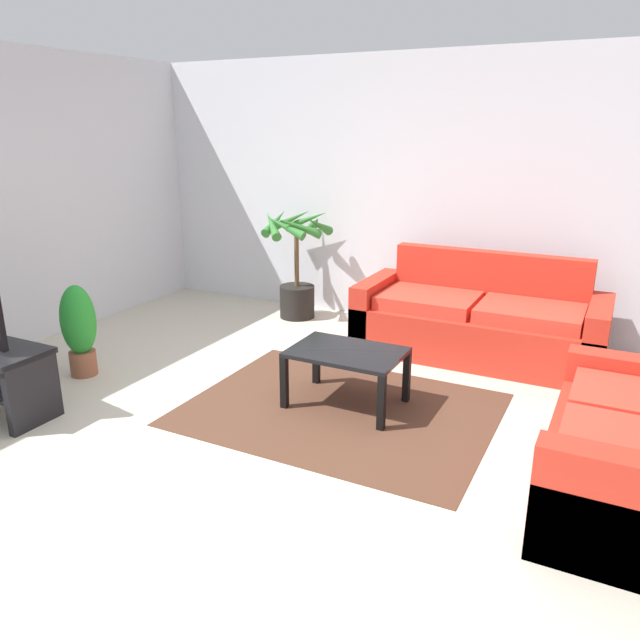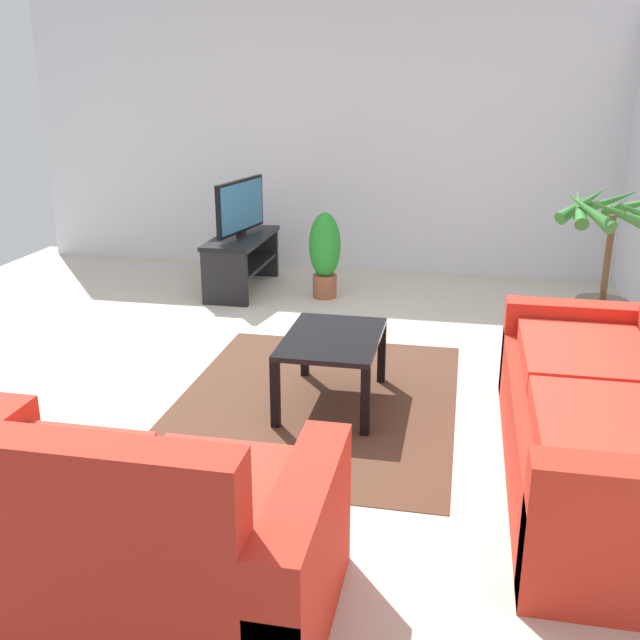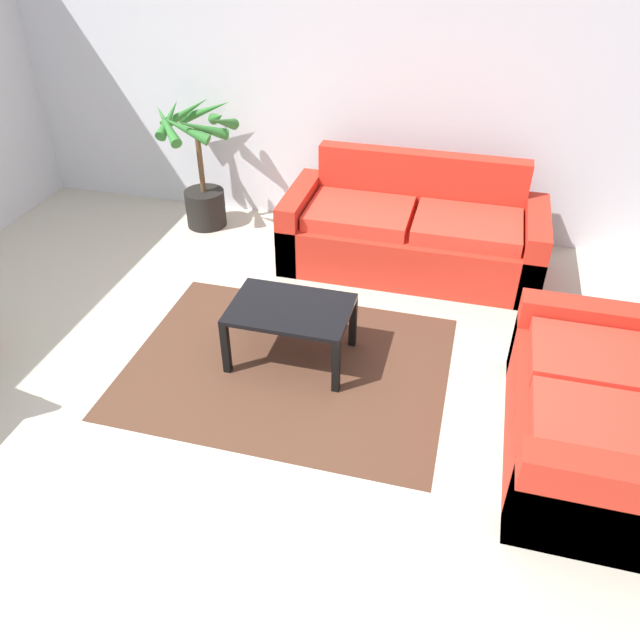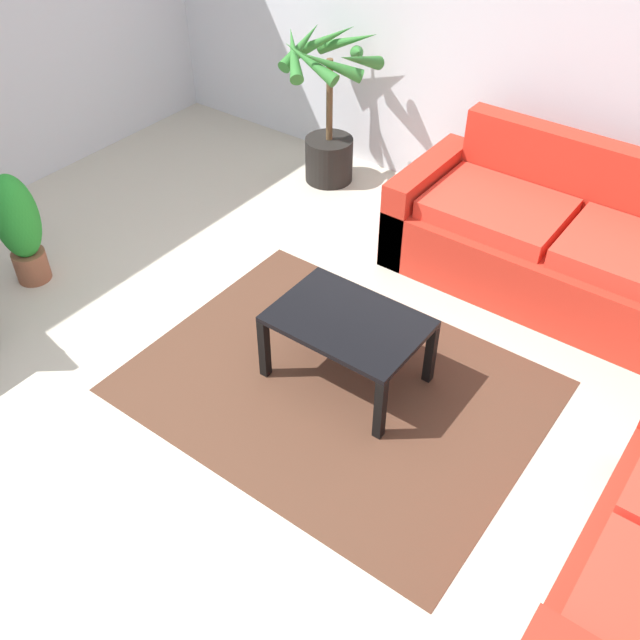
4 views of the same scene
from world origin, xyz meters
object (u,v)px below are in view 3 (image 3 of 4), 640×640
coffee_table (290,315)px  potted_palm (201,171)px  couch_main (412,234)px  couch_loveseat (599,417)px

coffee_table → potted_palm: (-1.41, 1.76, 0.18)m
couch_main → couch_loveseat: size_ratio=1.40×
potted_palm → couch_loveseat: bearing=-32.8°
couch_loveseat → coffee_table: bearing=168.0°
coffee_table → couch_main: bearing=67.4°
couch_loveseat → coffee_table: size_ratio=1.87×
couch_main → couch_loveseat: 2.34m
couch_main → couch_loveseat: same height
couch_loveseat → potted_palm: potted_palm is taller
couch_loveseat → potted_palm: 4.02m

